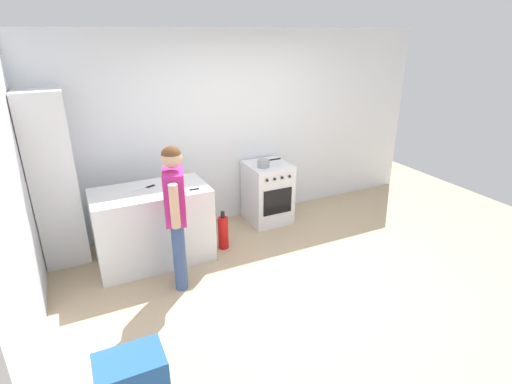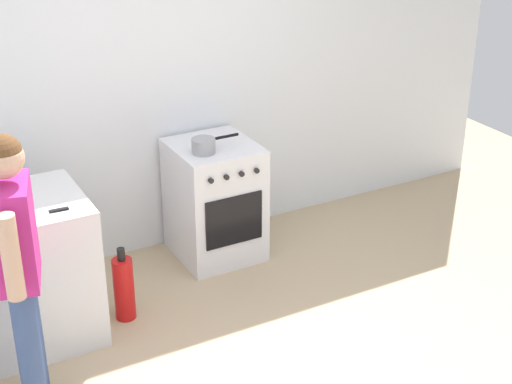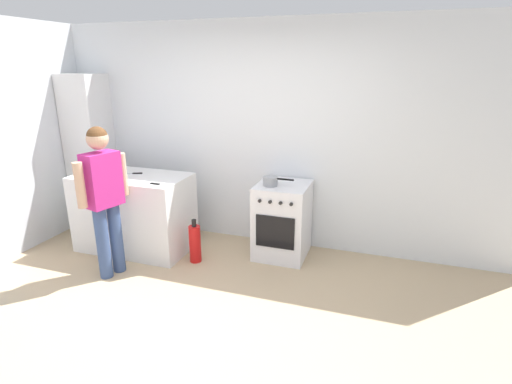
# 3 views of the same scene
# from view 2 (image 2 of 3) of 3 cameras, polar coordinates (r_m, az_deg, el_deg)

# --- Properties ---
(back_wall) EXTENTS (6.00, 0.10, 2.60)m
(back_wall) POSITION_cam_2_polar(r_m,az_deg,el_deg) (5.47, -8.29, 8.41)
(back_wall) COLOR silver
(back_wall) RESTS_ON ground
(oven_left) EXTENTS (0.57, 0.62, 0.85)m
(oven_left) POSITION_cam_2_polar(r_m,az_deg,el_deg) (5.59, -3.02, -0.60)
(oven_left) COLOR silver
(oven_left) RESTS_ON ground
(pot) EXTENTS (0.34, 0.16, 0.10)m
(pot) POSITION_cam_2_polar(r_m,az_deg,el_deg) (5.27, -3.80, 3.39)
(pot) COLOR gray
(pot) RESTS_ON oven_left
(knife_bread) EXTENTS (0.35, 0.05, 0.01)m
(knife_bread) POSITION_cam_2_polar(r_m,az_deg,el_deg) (4.49, -15.46, -1.54)
(knife_bread) COLOR silver
(knife_bread) RESTS_ON counter_unit
(person) EXTENTS (0.28, 0.55, 1.55)m
(person) POSITION_cam_2_polar(r_m,az_deg,el_deg) (4.08, -17.01, -4.35)
(person) COLOR #384C7A
(person) RESTS_ON ground
(fire_extinguisher) EXTENTS (0.13, 0.13, 0.50)m
(fire_extinguisher) POSITION_cam_2_polar(r_m,az_deg,el_deg) (5.02, -9.59, -6.90)
(fire_extinguisher) COLOR red
(fire_extinguisher) RESTS_ON ground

